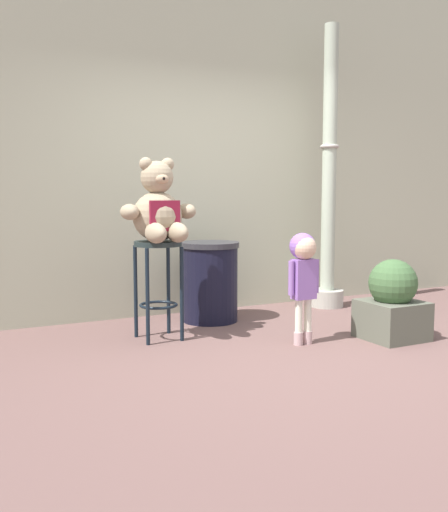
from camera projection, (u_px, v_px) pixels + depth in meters
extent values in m
plane|color=brown|center=(306.00, 356.00, 4.36)|extent=(24.00, 24.00, 0.00)
cube|color=#ADB194|center=(193.00, 132.00, 5.98)|extent=(7.24, 0.30, 3.67)
cylinder|color=#1F2A2A|center=(158.00, 244.00, 4.79)|extent=(0.39, 0.39, 0.04)
cylinder|color=black|center=(148.00, 297.00, 4.64)|extent=(0.03, 0.03, 0.78)
cylinder|color=black|center=(182.00, 294.00, 4.77)|extent=(0.03, 0.03, 0.78)
cylinder|color=black|center=(136.00, 291.00, 4.90)|extent=(0.03, 0.03, 0.78)
cylinder|color=black|center=(168.00, 289.00, 5.03)|extent=(0.03, 0.03, 0.78)
torus|color=black|center=(159.00, 305.00, 4.85)|extent=(0.32, 0.32, 0.02)
sphere|color=tan|center=(157.00, 216.00, 4.77)|extent=(0.40, 0.40, 0.40)
cube|color=maroon|center=(165.00, 216.00, 4.62)|extent=(0.25, 0.03, 0.24)
sphere|color=tan|center=(157.00, 177.00, 4.74)|extent=(0.27, 0.27, 0.27)
ellipsoid|color=tan|center=(162.00, 179.00, 4.64)|extent=(0.11, 0.08, 0.08)
sphere|color=black|center=(163.00, 179.00, 4.61)|extent=(0.03, 0.03, 0.03)
sphere|color=tan|center=(146.00, 164.00, 4.68)|extent=(0.11, 0.11, 0.11)
sphere|color=tan|center=(168.00, 164.00, 4.77)|extent=(0.11, 0.11, 0.11)
ellipsoid|color=tan|center=(130.00, 212.00, 4.63)|extent=(0.14, 0.23, 0.13)
ellipsoid|color=tan|center=(186.00, 211.00, 4.85)|extent=(0.14, 0.23, 0.13)
ellipsoid|color=tan|center=(155.00, 233.00, 4.57)|extent=(0.14, 0.34, 0.16)
ellipsoid|color=tan|center=(177.00, 232.00, 4.65)|extent=(0.14, 0.34, 0.16)
cylinder|color=#C5A1A1|center=(298.00, 339.00, 4.68)|extent=(0.07, 0.07, 0.10)
cylinder|color=silver|center=(299.00, 316.00, 4.66)|extent=(0.06, 0.06, 0.27)
cylinder|color=#C5A1A1|center=(307.00, 337.00, 4.72)|extent=(0.07, 0.07, 0.10)
cylinder|color=silver|center=(308.00, 315.00, 4.70)|extent=(0.06, 0.06, 0.27)
cube|color=#8F63B5|center=(304.00, 279.00, 4.64)|extent=(0.19, 0.11, 0.32)
cylinder|color=#8F63B5|center=(291.00, 278.00, 4.59)|extent=(0.05, 0.05, 0.27)
cylinder|color=#8F63B5|center=(316.00, 276.00, 4.70)|extent=(0.05, 0.05, 0.27)
sphere|color=#D8B293|center=(304.00, 248.00, 4.62)|extent=(0.19, 0.19, 0.19)
sphere|color=#885CB6|center=(302.00, 246.00, 4.64)|extent=(0.21, 0.21, 0.21)
cylinder|color=black|center=(210.00, 284.00, 5.53)|extent=(0.52, 0.52, 0.70)
cylinder|color=#2D2D33|center=(210.00, 245.00, 5.49)|extent=(0.55, 0.55, 0.05)
cylinder|color=#A9A79B|center=(327.00, 298.00, 6.27)|extent=(0.35, 0.35, 0.18)
cylinder|color=#A5B29B|center=(329.00, 160.00, 6.11)|extent=(0.15, 0.15, 2.75)
torus|color=#ADA89E|center=(330.00, 147.00, 6.10)|extent=(0.20, 0.20, 0.04)
cube|color=#585B4C|center=(392.00, 320.00, 4.86)|extent=(0.47, 0.47, 0.32)
sphere|color=#3F6037|center=(393.00, 283.00, 4.83)|extent=(0.40, 0.40, 0.40)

